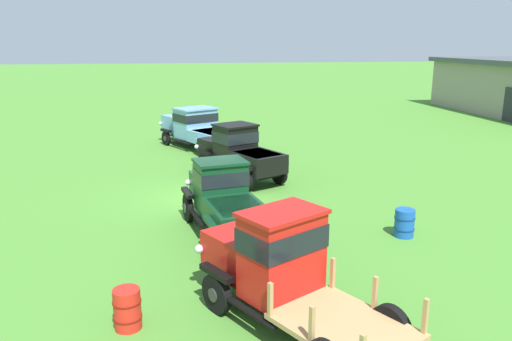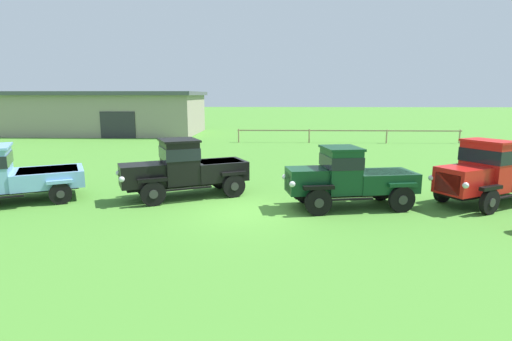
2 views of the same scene
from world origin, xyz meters
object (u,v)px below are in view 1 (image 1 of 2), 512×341
(oil_drum_beside_row, at_px, (127,309))
(vintage_truck_second_in_line, at_px, (238,151))
(vintage_truck_foreground_near, at_px, (197,127))
(vintage_truck_midrow_center, at_px, (224,197))
(vintage_truck_far_side, at_px, (276,263))
(oil_drum_near_fence, at_px, (404,223))

(oil_drum_beside_row, bearing_deg, vintage_truck_second_in_line, 161.10)
(vintage_truck_foreground_near, relative_size, oil_drum_beside_row, 7.02)
(vintage_truck_second_in_line, bearing_deg, vintage_truck_midrow_center, -11.82)
(vintage_truck_midrow_center, distance_m, oil_drum_beside_row, 5.41)
(vintage_truck_far_side, bearing_deg, vintage_truck_foreground_near, -178.06)
(oil_drum_beside_row, bearing_deg, vintage_truck_foreground_near, 172.18)
(vintage_truck_second_in_line, height_order, oil_drum_beside_row, vintage_truck_second_in_line)
(oil_drum_beside_row, relative_size, oil_drum_near_fence, 1.02)
(oil_drum_near_fence, bearing_deg, vintage_truck_midrow_center, -103.35)
(vintage_truck_second_in_line, height_order, vintage_truck_midrow_center, vintage_truck_second_in_line)
(oil_drum_near_fence, bearing_deg, vintage_truck_foreground_near, -159.51)
(vintage_truck_far_side, bearing_deg, vintage_truck_second_in_line, 176.27)
(vintage_truck_foreground_near, height_order, vintage_truck_second_in_line, vintage_truck_second_in_line)
(vintage_truck_second_in_line, bearing_deg, vintage_truck_foreground_near, -168.97)
(vintage_truck_midrow_center, bearing_deg, oil_drum_beside_row, -26.93)
(vintage_truck_far_side, distance_m, oil_drum_beside_row, 3.07)
(vintage_truck_foreground_near, bearing_deg, oil_drum_beside_row, -7.82)
(vintage_truck_foreground_near, relative_size, vintage_truck_far_side, 1.16)
(oil_drum_beside_row, xyz_separation_m, oil_drum_near_fence, (-3.58, 7.55, -0.01))
(vintage_truck_foreground_near, bearing_deg, vintage_truck_far_side, 1.94)
(vintage_truck_second_in_line, xyz_separation_m, vintage_truck_far_side, (10.79, -0.70, 0.03))
(oil_drum_near_fence, bearing_deg, vintage_truck_second_in_line, -151.68)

